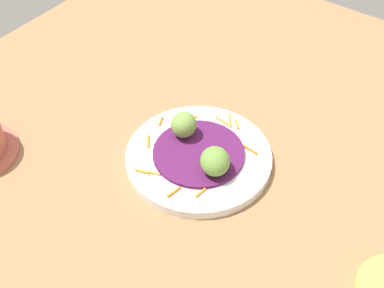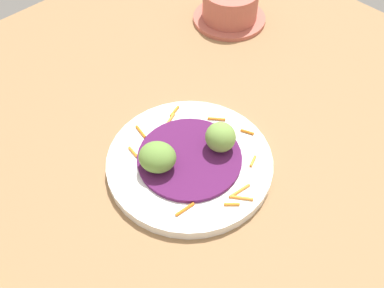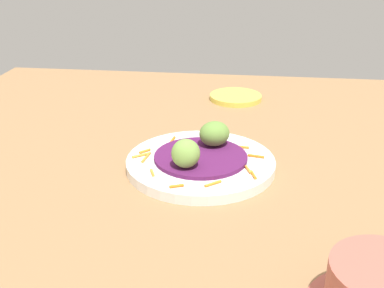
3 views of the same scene
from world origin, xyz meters
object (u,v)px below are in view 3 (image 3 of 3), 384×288
at_px(guac_scoop_center, 214,134).
at_px(side_plate_small, 236,97).
at_px(guac_scoop_left, 186,153).
at_px(main_plate, 201,163).

relative_size(guac_scoop_center, side_plate_small, 0.44).
bearing_deg(guac_scoop_left, guac_scoop_center, -112.54).
bearing_deg(main_plate, guac_scoop_center, -112.54).
height_order(main_plate, side_plate_small, main_plate).
bearing_deg(side_plate_small, main_plate, 83.39).
xyz_separation_m(guac_scoop_left, guac_scoop_center, (-0.04, -0.09, -0.00)).
height_order(guac_scoop_center, side_plate_small, guac_scoop_center).
height_order(main_plate, guac_scoop_center, guac_scoop_center).
relative_size(main_plate, side_plate_small, 2.03).
bearing_deg(guac_scoop_center, side_plate_small, -94.25).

